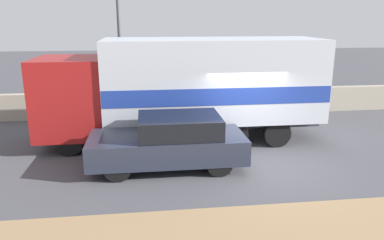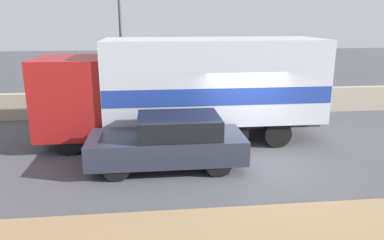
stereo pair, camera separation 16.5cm
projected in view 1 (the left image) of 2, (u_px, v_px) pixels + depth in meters
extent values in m
plane|color=#47474C|center=(254.00, 162.00, 11.02)|extent=(80.00, 80.00, 0.00)
cube|color=#A39984|center=(217.00, 102.00, 16.39)|extent=(60.00, 0.35, 1.09)
cylinder|color=#4C4C51|center=(120.00, 49.00, 14.89)|extent=(0.14, 0.14, 5.78)
cube|color=maroon|center=(71.00, 96.00, 12.14)|extent=(2.14, 2.44, 2.48)
cube|color=black|center=(36.00, 82.00, 11.88)|extent=(0.06, 2.07, 1.09)
cube|color=#2D2D33|center=(212.00, 121.00, 12.96)|extent=(7.16, 1.43, 0.25)
cube|color=silver|center=(213.00, 79.00, 12.58)|extent=(7.16, 2.60, 2.66)
cube|color=navy|center=(212.00, 89.00, 12.67)|extent=(7.13, 2.62, 0.53)
cylinder|color=black|center=(69.00, 141.00, 11.45)|extent=(0.89, 0.28, 0.89)
cylinder|color=black|center=(80.00, 123.00, 13.46)|extent=(0.89, 0.28, 0.89)
cylinder|color=black|center=(277.00, 133.00, 12.25)|extent=(0.89, 0.28, 0.89)
cylinder|color=black|center=(258.00, 117.00, 14.26)|extent=(0.89, 0.28, 0.89)
cylinder|color=black|center=(234.00, 135.00, 12.08)|extent=(0.89, 0.28, 0.89)
cylinder|color=black|center=(221.00, 118.00, 14.09)|extent=(0.89, 0.28, 0.89)
cube|color=#282D3D|center=(167.00, 147.00, 10.49)|extent=(4.32, 1.83, 0.68)
cube|color=black|center=(179.00, 125.00, 10.37)|extent=(2.25, 1.69, 0.55)
cylinder|color=black|center=(117.00, 168.00, 9.63)|extent=(0.71, 0.20, 0.71)
cylinder|color=black|center=(121.00, 148.00, 11.16)|extent=(0.71, 0.20, 0.71)
cylinder|color=black|center=(220.00, 164.00, 9.96)|extent=(0.71, 0.20, 0.71)
cylinder|color=black|center=(209.00, 144.00, 11.48)|extent=(0.71, 0.20, 0.71)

